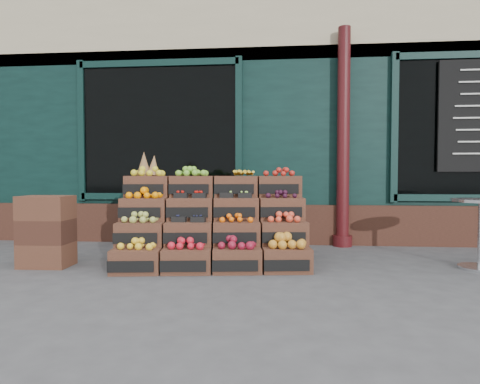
{
  "coord_description": "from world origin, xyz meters",
  "views": [
    {
      "loc": [
        0.23,
        -3.96,
        1.03
      ],
      "look_at": [
        -0.2,
        0.7,
        0.85
      ],
      "focal_mm": 30.0,
      "sensor_mm": 36.0,
      "label": 1
    }
  ],
  "objects": [
    {
      "name": "ground",
      "position": [
        0.0,
        0.0,
        0.0
      ],
      "size": [
        60.0,
        60.0,
        0.0
      ],
      "primitive_type": "plane",
      "color": "#464649",
      "rests_on": "ground"
    },
    {
      "name": "shop_facade",
      "position": [
        0.0,
        5.11,
        2.4
      ],
      "size": [
        12.0,
        6.24,
        4.8
      ],
      "color": "black",
      "rests_on": "ground"
    },
    {
      "name": "crate_display",
      "position": [
        -0.53,
        0.72,
        0.41
      ],
      "size": [
        2.25,
        1.29,
        1.34
      ],
      "rotation": [
        0.0,
        0.0,
        0.13
      ],
      "color": "#502D1F",
      "rests_on": "ground"
    },
    {
      "name": "spare_crates",
      "position": [
        -2.4,
        0.38,
        0.41
      ],
      "size": [
        0.55,
        0.39,
        0.81
      ],
      "rotation": [
        0.0,
        0.0,
        0.02
      ],
      "color": "#502D1F",
      "rests_on": "ground"
    },
    {
      "name": "shopkeeper",
      "position": [
        -1.64,
        2.74,
        0.92
      ],
      "size": [
        0.7,
        0.49,
        1.84
      ],
      "primitive_type": "imported",
      "rotation": [
        0.0,
        0.0,
        3.07
      ],
      "color": "#1A5D2D",
      "rests_on": "ground"
    }
  ]
}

